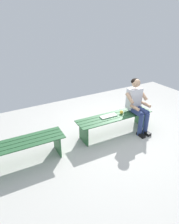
# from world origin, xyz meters

# --- Properties ---
(ground_plane) EXTENTS (10.00, 7.00, 0.04)m
(ground_plane) POSITION_xyz_m (1.10, 1.00, -0.02)
(ground_plane) COLOR beige
(bench_near) EXTENTS (1.89, 0.51, 0.47)m
(bench_near) POSITION_xyz_m (0.00, 0.00, 0.36)
(bench_near) COLOR #2D6038
(bench_near) RESTS_ON ground
(bench_far) EXTENTS (1.73, 0.51, 0.47)m
(bench_far) POSITION_xyz_m (2.20, 0.00, 0.36)
(bench_far) COLOR #2D6038
(bench_far) RESTS_ON ground
(person_seated) EXTENTS (0.50, 0.69, 1.28)m
(person_seated) POSITION_xyz_m (-0.56, 0.10, 0.71)
(person_seated) COLOR silver
(person_seated) RESTS_ON ground
(apple) EXTENTS (0.09, 0.09, 0.09)m
(apple) POSITION_xyz_m (-0.19, -0.00, 0.51)
(apple) COLOR gold
(apple) RESTS_ON bench_near
(book_open) EXTENTS (0.42, 0.17, 0.02)m
(book_open) POSITION_xyz_m (0.15, -0.04, 0.48)
(book_open) COLOR white
(book_open) RESTS_ON bench_near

